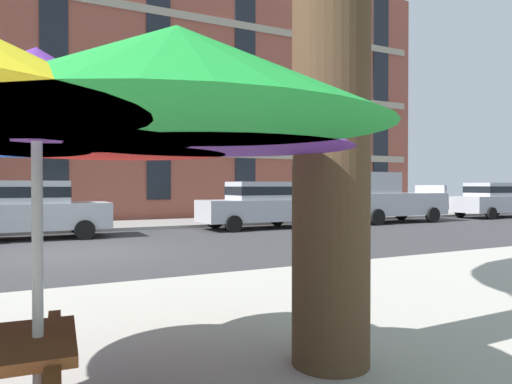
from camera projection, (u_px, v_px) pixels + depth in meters
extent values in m
plane|color=#38383A|center=(77.00, 253.00, 11.16)|extent=(120.00, 120.00, 0.00)
cube|color=gray|center=(58.00, 228.00, 17.23)|extent=(56.00, 3.60, 0.12)
cube|color=#934C3D|center=(47.00, 96.00, 24.47)|extent=(39.46, 12.00, 12.80)
cube|color=#9E937F|center=(54.00, 148.00, 19.11)|extent=(38.67, 0.08, 0.36)
cube|color=#9E937F|center=(54.00, 70.00, 19.07)|extent=(38.67, 0.08, 0.36)
cube|color=black|center=(54.00, 61.00, 19.07)|extent=(1.10, 0.06, 11.60)
cube|color=black|center=(159.00, 73.00, 21.05)|extent=(1.10, 0.06, 11.60)
cube|color=black|center=(245.00, 82.00, 23.02)|extent=(1.10, 0.06, 11.60)
cube|color=black|center=(318.00, 90.00, 24.99)|extent=(1.10, 0.06, 11.60)
cube|color=black|center=(381.00, 97.00, 26.96)|extent=(1.10, 0.06, 11.60)
cube|color=#A8AAB2|center=(34.00, 216.00, 14.06)|extent=(4.40, 1.76, 0.80)
cube|color=#A8AAB2|center=(28.00, 192.00, 13.98)|extent=(2.30, 1.55, 0.68)
cube|color=black|center=(28.00, 192.00, 13.98)|extent=(2.32, 1.57, 0.32)
cylinder|color=black|center=(79.00, 225.00, 15.46)|extent=(0.60, 0.22, 0.60)
cylinder|color=black|center=(85.00, 230.00, 13.89)|extent=(0.60, 0.22, 0.60)
cube|color=#A8AAB2|center=(257.00, 210.00, 17.49)|extent=(4.40, 1.76, 0.80)
cube|color=#A8AAB2|center=(261.00, 191.00, 17.55)|extent=(2.30, 1.55, 0.68)
cube|color=black|center=(261.00, 191.00, 17.55)|extent=(2.32, 1.57, 0.32)
cylinder|color=black|center=(234.00, 224.00, 16.09)|extent=(0.60, 0.22, 0.60)
cylinder|color=black|center=(215.00, 220.00, 17.67)|extent=(0.60, 0.22, 0.60)
cylinder|color=black|center=(300.00, 221.00, 17.32)|extent=(0.60, 0.22, 0.60)
cylinder|color=black|center=(277.00, 218.00, 18.89)|extent=(0.60, 0.22, 0.60)
cube|color=#A8AAB2|center=(390.00, 204.00, 20.47)|extent=(5.10, 1.90, 0.96)
cube|color=#A8AAB2|center=(371.00, 183.00, 19.96)|extent=(1.90, 1.75, 0.90)
cube|color=#A8AAB2|center=(430.00, 189.00, 21.57)|extent=(0.16, 1.75, 0.36)
cylinder|color=black|center=(401.00, 213.00, 22.03)|extent=(0.68, 0.22, 0.68)
cylinder|color=black|center=(433.00, 215.00, 20.34)|extent=(0.68, 0.22, 0.68)
cylinder|color=black|center=(348.00, 215.00, 20.61)|extent=(0.68, 0.22, 0.68)
cylinder|color=black|center=(377.00, 217.00, 18.91)|extent=(0.68, 0.22, 0.68)
cube|color=#A8AAB2|center=(493.00, 204.00, 23.58)|extent=(4.40, 1.76, 0.80)
cube|color=#A8AAB2|center=(491.00, 189.00, 23.51)|extent=(2.30, 1.55, 0.68)
cube|color=black|center=(491.00, 189.00, 23.51)|extent=(2.32, 1.57, 0.32)
cylinder|color=black|center=(495.00, 210.00, 24.99)|extent=(0.60, 0.22, 0.60)
cylinder|color=black|center=(460.00, 212.00, 23.76)|extent=(0.60, 0.22, 0.60)
cylinder|color=black|center=(491.00, 213.00, 22.19)|extent=(0.60, 0.22, 0.60)
cylinder|color=silver|center=(38.00, 267.00, 2.62)|extent=(0.06, 0.06, 2.33)
cone|color=#662D9E|center=(213.00, 114.00, 3.09)|extent=(1.88, 1.88, 0.45)
cone|color=red|center=(108.00, 126.00, 3.68)|extent=(1.88, 1.88, 0.45)
cone|color=green|center=(177.00, 77.00, 2.02)|extent=(1.88, 1.88, 0.45)
cone|color=#662D9E|center=(36.00, 94.00, 2.61)|extent=(1.80, 1.80, 0.53)
cylinder|color=#4C3823|center=(331.00, 116.00, 3.88)|extent=(0.66, 0.66, 4.44)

